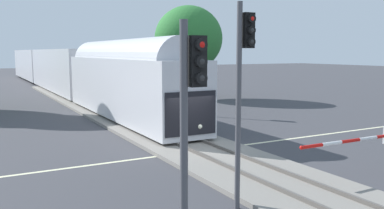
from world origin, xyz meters
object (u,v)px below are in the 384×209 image
object	(u,v)px
traffic_signal_median	(243,73)
traffic_signal_near_left	(191,109)
traffic_signal_far_side	(200,70)
crossing_gate_near	(383,138)
oak_far_right	(189,39)
commuter_train	(61,69)

from	to	relation	value
traffic_signal_median	traffic_signal_near_left	distance (m)	4.11
traffic_signal_far_side	traffic_signal_near_left	bearing A→B (deg)	-120.17
crossing_gate_near	oak_far_right	bearing A→B (deg)	78.39
commuter_train	traffic_signal_median	distance (m)	38.86
traffic_signal_median	oak_far_right	distance (m)	28.81
traffic_signal_far_side	oak_far_right	xyz separation A→B (m)	(4.33, 9.91, 2.56)
crossing_gate_near	traffic_signal_median	distance (m)	7.36
crossing_gate_near	traffic_signal_median	bearing A→B (deg)	-176.91
crossing_gate_near	traffic_signal_near_left	xyz separation A→B (m)	(-9.97, -2.99, 2.15)
crossing_gate_near	traffic_signal_near_left	bearing A→B (deg)	-163.30
commuter_train	oak_far_right	world-z (taller)	oak_far_right
traffic_signal_far_side	traffic_signal_median	distance (m)	17.95
crossing_gate_near	traffic_signal_median	size ratio (longest dim) A/B	0.87
commuter_train	traffic_signal_median	bearing A→B (deg)	-93.57
commuter_train	crossing_gate_near	bearing A→B (deg)	-83.42
traffic_signal_far_side	oak_far_right	size ratio (longest dim) A/B	0.55
traffic_signal_far_side	oak_far_right	world-z (taller)	oak_far_right
traffic_signal_near_left	commuter_train	bearing A→B (deg)	82.37
commuter_train	oak_far_right	xyz separation A→B (m)	(9.71, -12.70, 3.19)
commuter_train	crossing_gate_near	distance (m)	38.67
traffic_signal_near_left	oak_far_right	world-z (taller)	oak_far_right
traffic_signal_near_left	crossing_gate_near	bearing A→B (deg)	16.70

